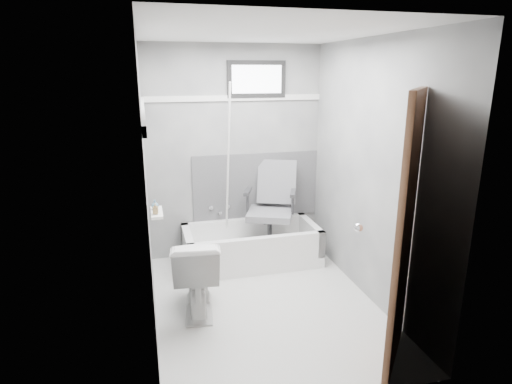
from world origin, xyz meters
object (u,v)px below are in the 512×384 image
object	(u,v)px
toilet	(197,274)
soap_bottle_b	(155,204)
office_chair	(270,207)
soap_bottle_a	(155,208)
door	(465,248)
bathtub	(251,245)

from	to	relation	value
toilet	soap_bottle_b	world-z (taller)	soap_bottle_b
office_chair	soap_bottle_a	xyz separation A→B (m)	(-1.27, -0.79, 0.34)
door	bathtub	bearing A→B (deg)	111.76
door	soap_bottle_b	size ratio (longest dim) A/B	23.80
bathtub	toilet	distance (m)	1.12
door	soap_bottle_a	world-z (taller)	door
door	office_chair	bearing A→B (deg)	106.09
bathtub	soap_bottle_a	distance (m)	1.48
door	soap_bottle_a	xyz separation A→B (m)	(-1.92, 1.47, -0.03)
soap_bottle_a	soap_bottle_b	distance (m)	0.14
door	soap_bottle_a	bearing A→B (deg)	142.65
bathtub	toilet	bearing A→B (deg)	-130.17
bathtub	office_chair	world-z (taller)	office_chair
office_chair	toilet	xyz separation A→B (m)	(-0.95, -0.90, -0.26)
toilet	soap_bottle_b	distance (m)	0.72
bathtub	door	distance (m)	2.51
toilet	door	distance (m)	2.20
bathtub	toilet	xyz separation A→B (m)	(-0.72, -0.85, 0.15)
toilet	door	xyz separation A→B (m)	(1.60, -1.36, 0.64)
toilet	office_chair	bearing A→B (deg)	-129.66
toilet	soap_bottle_b	size ratio (longest dim) A/B	8.70
soap_bottle_a	door	bearing A→B (deg)	-37.35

